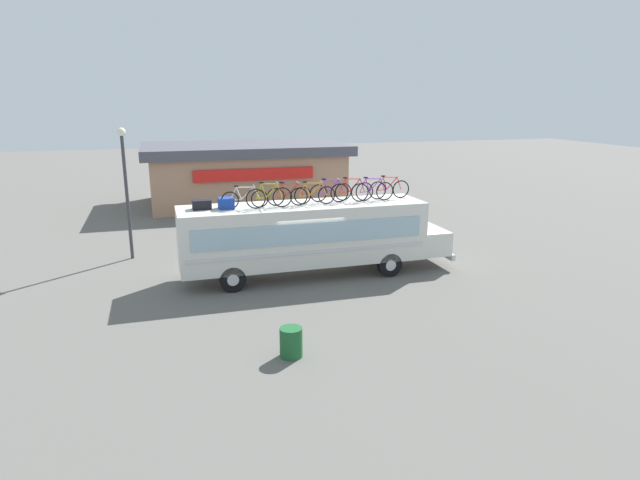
# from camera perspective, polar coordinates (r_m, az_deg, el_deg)

# --- Properties ---
(ground_plane) EXTENTS (120.00, 120.00, 0.00)m
(ground_plane) POSITION_cam_1_polar(r_m,az_deg,el_deg) (21.41, -1.71, -3.74)
(ground_plane) COLOR #605E59
(bus) EXTENTS (10.71, 2.38, 2.84)m
(bus) POSITION_cam_1_polar(r_m,az_deg,el_deg) (21.01, -1.07, 0.62)
(bus) COLOR silver
(bus) RESTS_ON ground
(luggage_bag_1) EXTENTS (0.67, 0.50, 0.34)m
(luggage_bag_1) POSITION_cam_1_polar(r_m,az_deg,el_deg) (20.23, -12.26, 3.65)
(luggage_bag_1) COLOR black
(luggage_bag_1) RESTS_ON bus
(luggage_bag_2) EXTENTS (0.55, 0.56, 0.40)m
(luggage_bag_2) POSITION_cam_1_polar(r_m,az_deg,el_deg) (20.15, -9.79, 3.82)
(luggage_bag_2) COLOR #193899
(luggage_bag_2) RESTS_ON bus
(rooftop_bicycle_1) EXTENTS (1.73, 0.44, 0.87)m
(rooftop_bicycle_1) POSITION_cam_1_polar(r_m,az_deg,el_deg) (20.03, -7.87, 4.31)
(rooftop_bicycle_1) COLOR black
(rooftop_bicycle_1) RESTS_ON bus
(rooftop_bicycle_2) EXTENTS (1.72, 0.44, 0.98)m
(rooftop_bicycle_2) POSITION_cam_1_polar(r_m,az_deg,el_deg) (20.02, -5.35, 4.49)
(rooftop_bicycle_2) COLOR black
(rooftop_bicycle_2) RESTS_ON bus
(rooftop_bicycle_3) EXTENTS (1.71, 0.44, 0.90)m
(rooftop_bicycle_3) POSITION_cam_1_polar(r_m,az_deg,el_deg) (20.52, -3.24, 4.70)
(rooftop_bicycle_3) COLOR black
(rooftop_bicycle_3) RESTS_ON bus
(rooftop_bicycle_4) EXTENTS (1.77, 0.44, 0.91)m
(rooftop_bicycle_4) POSITION_cam_1_polar(r_m,az_deg,el_deg) (20.53, -0.77, 4.74)
(rooftop_bicycle_4) COLOR black
(rooftop_bicycle_4) RESTS_ON bus
(rooftop_bicycle_5) EXTENTS (1.70, 0.44, 0.92)m
(rooftop_bicycle_5) POSITION_cam_1_polar(r_m,az_deg,el_deg) (21.25, 1.13, 5.08)
(rooftop_bicycle_5) COLOR black
(rooftop_bicycle_5) RESTS_ON bus
(rooftop_bicycle_6) EXTENTS (1.76, 0.44, 0.97)m
(rooftop_bicycle_6) POSITION_cam_1_polar(r_m,az_deg,el_deg) (21.22, 3.36, 5.10)
(rooftop_bicycle_6) COLOR black
(rooftop_bicycle_6) RESTS_ON bus
(rooftop_bicycle_7) EXTENTS (1.77, 0.44, 0.96)m
(rooftop_bicycle_7) POSITION_cam_1_polar(r_m,az_deg,el_deg) (21.40, 5.49, 5.13)
(rooftop_bicycle_7) COLOR black
(rooftop_bicycle_7) RESTS_ON bus
(rooftop_bicycle_8) EXTENTS (1.73, 0.44, 0.95)m
(rooftop_bicycle_8) POSITION_cam_1_polar(r_m,az_deg,el_deg) (21.98, 7.25, 5.32)
(rooftop_bicycle_8) COLOR black
(rooftop_bicycle_8) RESTS_ON bus
(roadside_building) EXTENTS (12.96, 7.70, 3.84)m
(roadside_building) POSITION_cam_1_polar(r_m,az_deg,el_deg) (36.58, -7.85, 6.99)
(roadside_building) COLOR tan
(roadside_building) RESTS_ON ground
(trash_bin) EXTENTS (0.61, 0.61, 0.82)m
(trash_bin) POSITION_cam_1_polar(r_m,az_deg,el_deg) (14.86, -3.04, -10.63)
(trash_bin) COLOR #1E592D
(trash_bin) RESTS_ON ground
(street_lamp) EXTENTS (0.35, 0.35, 5.57)m
(street_lamp) POSITION_cam_1_polar(r_m,az_deg,el_deg) (24.37, -19.67, 5.98)
(street_lamp) COLOR #38383D
(street_lamp) RESTS_ON ground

